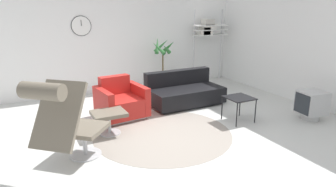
% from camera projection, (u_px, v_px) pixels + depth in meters
% --- Properties ---
extents(ground_plane, '(12.00, 12.00, 0.00)m').
position_uv_depth(ground_plane, '(163.00, 133.00, 4.98)').
color(ground_plane, silver).
extents(wall_back, '(12.00, 0.09, 2.80)m').
position_uv_depth(wall_back, '(108.00, 34.00, 7.15)').
color(wall_back, white).
rests_on(wall_back, ground_plane).
extents(wall_right, '(0.06, 12.00, 2.80)m').
position_uv_depth(wall_right, '(315.00, 39.00, 6.09)').
color(wall_right, white).
rests_on(wall_right, ground_plane).
extents(round_rug, '(2.28, 2.28, 0.01)m').
position_uv_depth(round_rug, '(163.00, 133.00, 4.97)').
color(round_rug, gray).
rests_on(round_rug, ground_plane).
extents(lounge_chair, '(1.15, 1.20, 1.25)m').
position_uv_depth(lounge_chair, '(65.00, 117.00, 3.68)').
color(lounge_chair, '#BCBCC1').
rests_on(lounge_chair, ground_plane).
extents(ottoman, '(0.54, 0.46, 0.38)m').
position_uv_depth(ottoman, '(109.00, 117.00, 4.90)').
color(ottoman, '#BCBCC1').
rests_on(ottoman, ground_plane).
extents(armchair_red, '(0.91, 0.87, 0.75)m').
position_uv_depth(armchair_red, '(121.00, 103.00, 5.66)').
color(armchair_red, silver).
rests_on(armchair_red, ground_plane).
extents(couch_low, '(1.57, 0.89, 0.69)m').
position_uv_depth(couch_low, '(184.00, 92.00, 6.45)').
color(couch_low, black).
rests_on(couch_low, ground_plane).
extents(side_table, '(0.46, 0.46, 0.46)m').
position_uv_depth(side_table, '(239.00, 100.00, 5.41)').
color(side_table, black).
rests_on(side_table, ground_plane).
extents(crt_television, '(0.51, 0.48, 0.54)m').
position_uv_depth(crt_television, '(312.00, 104.00, 5.53)').
color(crt_television, '#B7B7B7').
rests_on(crt_television, ground_plane).
extents(potted_plant, '(0.57, 0.55, 1.32)m').
position_uv_depth(potted_plant, '(163.00, 63.00, 7.49)').
color(potted_plant, silver).
rests_on(potted_plant, ground_plane).
extents(shelf_unit, '(0.94, 0.28, 1.96)m').
position_uv_depth(shelf_unit, '(208.00, 29.00, 7.98)').
color(shelf_unit, '#BCBCC1').
rests_on(shelf_unit, ground_plane).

